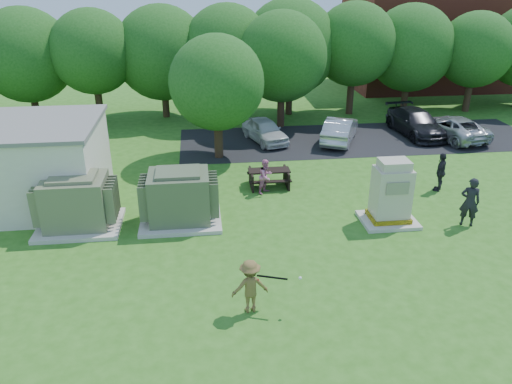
{
  "coord_description": "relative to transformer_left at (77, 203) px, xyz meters",
  "views": [
    {
      "loc": [
        -1.97,
        -12.51,
        8.7
      ],
      "look_at": [
        0.0,
        4.0,
        1.3
      ],
      "focal_mm": 35.0,
      "sensor_mm": 36.0,
      "label": 1
    }
  ],
  "objects": [
    {
      "name": "ground",
      "position": [
        6.5,
        -4.5,
        -0.97
      ],
      "size": [
        120.0,
        120.0,
        0.0
      ],
      "primitive_type": "plane",
      "color": "#2D6619",
      "rests_on": "ground"
    },
    {
      "name": "tree_row",
      "position": [
        8.25,
        14.0,
        3.18
      ],
      "size": [
        41.3,
        13.3,
        7.3
      ],
      "color": "#47301E",
      "rests_on": "ground"
    },
    {
      "name": "brick_building",
      "position": [
        24.5,
        22.5,
        3.03
      ],
      "size": [
        15.0,
        8.0,
        8.0
      ],
      "primitive_type": "cube",
      "color": "maroon",
      "rests_on": "ground"
    },
    {
      "name": "person_walking_right",
      "position": [
        14.7,
        1.67,
        -0.12
      ],
      "size": [
        0.93,
        1.04,
        1.7
      ],
      "primitive_type": "imported",
      "rotation": [
        0.0,
        0.0,
        4.06
      ],
      "color": "#242227",
      "rests_on": "ground"
    },
    {
      "name": "transformer_left",
      "position": [
        0.0,
        0.0,
        0.0
      ],
      "size": [
        3.0,
        2.4,
        2.07
      ],
      "color": "beige",
      "rests_on": "ground"
    },
    {
      "name": "person_by_generator",
      "position": [
        14.28,
        -1.53,
        -0.02
      ],
      "size": [
        0.81,
        0.69,
        1.89
      ],
      "primitive_type": "imported",
      "rotation": [
        0.0,
        0.0,
        2.74
      ],
      "color": "black",
      "rests_on": "ground"
    },
    {
      "name": "car_white",
      "position": [
        8.16,
        9.24,
        -0.33
      ],
      "size": [
        2.55,
        4.02,
        1.28
      ],
      "primitive_type": "imported",
      "rotation": [
        0.0,
        0.0,
        0.3
      ],
      "color": "silver",
      "rests_on": "ground"
    },
    {
      "name": "batter",
      "position": [
        5.72,
        -5.67,
        -0.17
      ],
      "size": [
        1.09,
        0.71,
        1.59
      ],
      "primitive_type": "imported",
      "rotation": [
        0.0,
        0.0,
        3.26
      ],
      "color": "brown",
      "rests_on": "ground"
    },
    {
      "name": "batting_equipment",
      "position": [
        6.35,
        -5.71,
        0.08
      ],
      "size": [
        1.39,
        0.38,
        0.11
      ],
      "color": "black",
      "rests_on": "ground"
    },
    {
      "name": "transformer_right",
      "position": [
        3.7,
        0.0,
        0.0
      ],
      "size": [
        3.0,
        2.4,
        2.07
      ],
      "color": "beige",
      "rests_on": "ground"
    },
    {
      "name": "generator_cabinet",
      "position": [
        11.47,
        -0.94,
        0.12
      ],
      "size": [
        2.04,
        1.67,
        2.48
      ],
      "color": "beige",
      "rests_on": "ground"
    },
    {
      "name": "car_dark",
      "position": [
        16.96,
        9.49,
        -0.26
      ],
      "size": [
        2.35,
        5.03,
        1.42
      ],
      "primitive_type": "imported",
      "rotation": [
        0.0,
        0.0,
        0.08
      ],
      "color": "black",
      "rests_on": "ground"
    },
    {
      "name": "parking_strip",
      "position": [
        13.5,
        9.0,
        -0.96
      ],
      "size": [
        20.0,
        6.0,
        0.01
      ],
      "primitive_type": "cube",
      "color": "#232326",
      "rests_on": "ground"
    },
    {
      "name": "car_silver_a",
      "position": [
        12.26,
        8.71,
        -0.28
      ],
      "size": [
        3.07,
        4.39,
        1.37
      ],
      "primitive_type": "imported",
      "rotation": [
        0.0,
        0.0,
        2.71
      ],
      "color": "#A9A9AE",
      "rests_on": "ground"
    },
    {
      "name": "car_silver_b",
      "position": [
        18.67,
        8.55,
        -0.33
      ],
      "size": [
        3.04,
        4.97,
        1.29
      ],
      "primitive_type": "imported",
      "rotation": [
        0.0,
        0.0,
        3.35
      ],
      "color": "#ABABB0",
      "rests_on": "ground"
    },
    {
      "name": "person_at_picnic",
      "position": [
        7.26,
        2.3,
        -0.23
      ],
      "size": [
        0.91,
        0.91,
        1.49
      ],
      "primitive_type": "imported",
      "rotation": [
        0.0,
        0.0,
        0.78
      ],
      "color": "#C76995",
      "rests_on": "ground"
    },
    {
      "name": "picnic_table",
      "position": [
        7.49,
        2.97,
        -0.49
      ],
      "size": [
        1.81,
        1.36,
        0.77
      ],
      "color": "black",
      "rests_on": "ground"
    }
  ]
}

